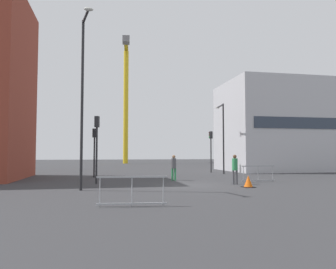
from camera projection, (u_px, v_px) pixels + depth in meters
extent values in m
plane|color=#333335|center=(193.00, 185.00, 19.74)|extent=(160.00, 160.00, 0.00)
cube|color=#B7B7BC|center=(272.00, 127.00, 36.29)|extent=(10.48, 9.12, 9.63)
cube|color=#2D3847|center=(296.00, 123.00, 31.78)|extent=(8.80, 0.08, 1.10)
cylinder|color=yellow|center=(126.00, 107.00, 60.86)|extent=(0.90, 0.90, 20.92)
cube|color=yellow|center=(126.00, 53.00, 64.16)|extent=(1.85, 15.48, 0.70)
cube|color=slate|center=(126.00, 40.00, 56.56)|extent=(1.33, 1.88, 1.10)
cylinder|color=#232326|center=(82.00, 104.00, 17.03)|extent=(0.14, 0.14, 8.87)
cube|color=#232326|center=(86.00, 16.00, 16.48)|extent=(0.45, 1.71, 0.10)
ellipsoid|color=silver|center=(89.00, 9.00, 15.68)|extent=(0.44, 0.24, 0.16)
cylinder|color=#232326|center=(223.00, 139.00, 30.27)|extent=(0.14, 0.14, 6.48)
cube|color=#232326|center=(220.00, 106.00, 31.40)|extent=(0.24, 1.92, 0.10)
ellipsoid|color=silver|center=(218.00, 108.00, 32.34)|extent=(0.44, 0.24, 0.16)
cylinder|color=#2D2D30|center=(211.00, 155.00, 32.26)|extent=(0.12, 0.12, 3.34)
cube|color=#2D2D30|center=(211.00, 135.00, 32.38)|extent=(0.29, 0.25, 0.70)
sphere|color=#390605|center=(209.00, 133.00, 32.35)|extent=(0.11, 0.11, 0.11)
sphere|color=#3C2905|center=(209.00, 135.00, 32.33)|extent=(0.11, 0.11, 0.11)
sphere|color=green|center=(209.00, 137.00, 32.32)|extent=(0.11, 0.11, 0.11)
cylinder|color=#232326|center=(97.00, 155.00, 20.64)|extent=(0.12, 0.12, 3.53)
cube|color=#232326|center=(97.00, 122.00, 20.76)|extent=(0.33, 0.35, 0.70)
sphere|color=#390605|center=(98.00, 119.00, 20.94)|extent=(0.11, 0.11, 0.11)
sphere|color=#F2A514|center=(98.00, 122.00, 20.93)|extent=(0.11, 0.11, 0.11)
sphere|color=#07330F|center=(98.00, 125.00, 20.91)|extent=(0.11, 0.11, 0.11)
cylinder|color=black|center=(94.00, 157.00, 25.85)|extent=(0.12, 0.12, 3.14)
cube|color=black|center=(95.00, 133.00, 25.96)|extent=(0.34, 0.32, 0.70)
sphere|color=red|center=(97.00, 130.00, 26.06)|extent=(0.11, 0.11, 0.11)
sphere|color=#3C2905|center=(97.00, 133.00, 26.04)|extent=(0.11, 0.11, 0.11)
sphere|color=#07330F|center=(97.00, 136.00, 26.03)|extent=(0.11, 0.11, 0.11)
cylinder|color=#4C4C51|center=(233.00, 177.00, 20.08)|extent=(0.14, 0.14, 0.86)
cylinder|color=#4C4C51|center=(237.00, 177.00, 20.04)|extent=(0.14, 0.14, 0.86)
cylinder|color=#2D844C|center=(235.00, 164.00, 20.11)|extent=(0.34, 0.34, 0.72)
sphere|color=brown|center=(235.00, 157.00, 20.13)|extent=(0.23, 0.23, 0.23)
cylinder|color=#2D844C|center=(175.00, 174.00, 22.94)|extent=(0.14, 0.14, 0.84)
cylinder|color=#2D844C|center=(172.00, 174.00, 23.00)|extent=(0.14, 0.14, 0.84)
cylinder|color=#4C4C51|center=(174.00, 163.00, 23.01)|extent=(0.34, 0.34, 0.70)
sphere|color=#8C6647|center=(174.00, 157.00, 23.04)|extent=(0.23, 0.23, 0.23)
cube|color=gray|center=(258.00, 166.00, 21.74)|extent=(2.33, 0.10, 0.06)
cube|color=gray|center=(258.00, 180.00, 21.69)|extent=(2.33, 0.10, 0.06)
cylinder|color=gray|center=(243.00, 174.00, 21.50)|extent=(0.04, 0.04, 1.05)
cylinder|color=gray|center=(258.00, 174.00, 21.71)|extent=(0.04, 0.04, 1.05)
cylinder|color=gray|center=(273.00, 174.00, 21.93)|extent=(0.04, 0.04, 1.05)
cube|color=#9EA0A5|center=(132.00, 177.00, 11.80)|extent=(2.51, 0.29, 0.06)
cube|color=#9EA0A5|center=(132.00, 204.00, 11.75)|extent=(2.51, 0.29, 0.06)
cylinder|color=#9EA0A5|center=(100.00, 192.00, 11.66)|extent=(0.04, 0.04, 1.05)
cylinder|color=#9EA0A5|center=(132.00, 192.00, 11.77)|extent=(0.04, 0.04, 1.05)
cylinder|color=#9EA0A5|center=(163.00, 191.00, 11.88)|extent=(0.04, 0.04, 1.05)
cube|color=black|center=(248.00, 187.00, 18.34)|extent=(0.65, 0.65, 0.03)
cone|color=#E55B0F|center=(248.00, 181.00, 18.35)|extent=(0.50, 0.50, 0.66)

